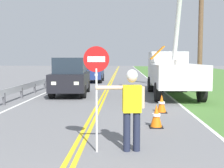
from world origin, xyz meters
name	(u,v)px	position (x,y,z in m)	size (l,w,h in m)	color
centerline_yellow_left	(108,86)	(-0.09, 20.00, 0.01)	(0.11, 110.00, 0.01)	yellow
centerline_yellow_right	(110,86)	(0.09, 20.00, 0.01)	(0.11, 110.00, 0.01)	yellow
edge_line_right	(157,86)	(3.60, 20.00, 0.01)	(0.12, 110.00, 0.01)	silver
edge_line_left	(62,86)	(-3.60, 20.00, 0.01)	(0.12, 110.00, 0.01)	silver
flagger_worker	(131,105)	(1.23, 4.28, 1.05)	(1.08, 0.29, 1.83)	#1E2338
stop_sign_paddle	(96,75)	(0.47, 4.19, 1.71)	(0.56, 0.04, 2.33)	silver
utility_bucket_truck	(172,70)	(3.77, 14.38, 1.44)	(2.72, 6.83, 6.20)	silver
oncoming_suv_nearest	(71,76)	(-1.89, 14.40, 1.06)	(2.08, 4.68, 2.10)	black
oncoming_sedan_second	(92,72)	(-1.65, 23.58, 0.83)	(1.92, 4.11, 1.70)	navy
utility_pole_near	(201,19)	(5.64, 15.72, 4.36)	(1.80, 0.28, 8.35)	brown
traffic_cone_lead	(156,116)	(2.04, 6.58, 0.34)	(0.40, 0.40, 0.70)	orange
traffic_cone_mid	(162,104)	(2.52, 9.03, 0.34)	(0.40, 0.40, 0.70)	orange
guardrail_left_shoulder	(40,83)	(-4.20, 16.29, 0.52)	(0.10, 32.00, 0.71)	#9EA0A3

